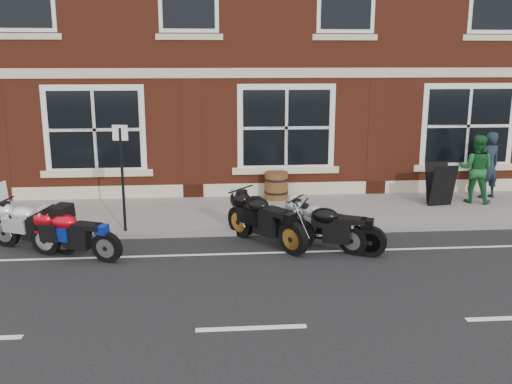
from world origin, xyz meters
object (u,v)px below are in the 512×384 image
at_px(moto_touring_silver, 32,223).
at_px(pedestrian_left, 488,165).
at_px(moto_naked_black, 333,227).
at_px(barrel_planter, 276,185).
at_px(moto_sport_silver, 321,223).
at_px(moto_sport_red, 74,233).
at_px(pedestrian_right, 476,169).
at_px(moto_sport_black, 265,217).
at_px(parking_sign, 122,171).
at_px(a_board_sign, 440,184).

xyz_separation_m(moto_touring_silver, pedestrian_left, (10.97, 3.02, 0.45)).
xyz_separation_m(moto_naked_black, pedestrian_left, (4.97, 3.67, 0.48)).
height_order(moto_naked_black, barrel_planter, moto_naked_black).
relative_size(moto_sport_silver, pedestrian_left, 0.89).
distance_m(moto_touring_silver, moto_sport_silver, 5.83).
height_order(moto_sport_red, pedestrian_left, pedestrian_left).
bearing_deg(moto_sport_red, pedestrian_right, -48.86).
relative_size(moto_sport_black, moto_naked_black, 0.99).
xyz_separation_m(pedestrian_left, parking_sign, (-9.24, -2.28, 0.45)).
distance_m(moto_touring_silver, moto_naked_black, 6.03).
height_order(moto_sport_red, pedestrian_right, pedestrian_right).
height_order(moto_touring_silver, parking_sign, parking_sign).
height_order(moto_sport_silver, a_board_sign, a_board_sign).
bearing_deg(moto_touring_silver, barrel_planter, -33.70).
bearing_deg(pedestrian_left, a_board_sign, 9.27).
distance_m(moto_touring_silver, moto_sport_red, 1.12).
distance_m(moto_sport_red, moto_naked_black, 5.03).
distance_m(moto_sport_silver, pedestrian_right, 5.43).
bearing_deg(pedestrian_left, parking_sign, 0.68).
bearing_deg(pedestrian_left, moto_sport_red, 6.58).
relative_size(pedestrian_left, a_board_sign, 1.65).
relative_size(moto_sport_silver, moto_naked_black, 0.83).
height_order(pedestrian_left, barrel_planter, pedestrian_left).
xyz_separation_m(moto_sport_black, moto_sport_silver, (1.12, -0.24, -0.07)).
bearing_deg(pedestrian_right, moto_touring_silver, 41.82).
bearing_deg(pedestrian_left, moto_sport_silver, 19.93).
xyz_separation_m(moto_sport_red, pedestrian_right, (9.45, 3.12, 0.49)).
bearing_deg(moto_naked_black, barrel_planter, 33.95).
relative_size(moto_sport_black, moto_sport_silver, 1.20).
distance_m(moto_sport_silver, a_board_sign, 4.50).
bearing_deg(barrel_planter, moto_sport_silver, -82.44).
bearing_deg(moto_sport_red, barrel_planter, -25.27).
distance_m(moto_sport_red, barrel_planter, 5.88).
distance_m(a_board_sign, barrel_planter, 4.20).
xyz_separation_m(moto_touring_silver, a_board_sign, (9.41, 2.38, 0.11)).
bearing_deg(pedestrian_right, barrel_planter, 19.04).
bearing_deg(moto_sport_silver, moto_sport_black, 119.24).
relative_size(pedestrian_right, a_board_sign, 1.64).
relative_size(moto_sport_silver, pedestrian_right, 0.90).
relative_size(moto_sport_red, moto_sport_silver, 1.18).
xyz_separation_m(moto_touring_silver, barrel_planter, (5.34, 3.36, -0.07)).
distance_m(moto_sport_red, moto_sport_silver, 4.87).
height_order(moto_touring_silver, moto_naked_black, moto_touring_silver).
distance_m(moto_sport_black, parking_sign, 3.21).
distance_m(moto_sport_red, parking_sign, 1.79).
xyz_separation_m(pedestrian_right, barrel_planter, (-5.07, 0.80, -0.52)).
bearing_deg(moto_sport_silver, a_board_sign, -11.58).
bearing_deg(moto_naked_black, pedestrian_right, -29.33).
bearing_deg(a_board_sign, barrel_planter, 157.37).
height_order(moto_sport_silver, moto_naked_black, moto_naked_black).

